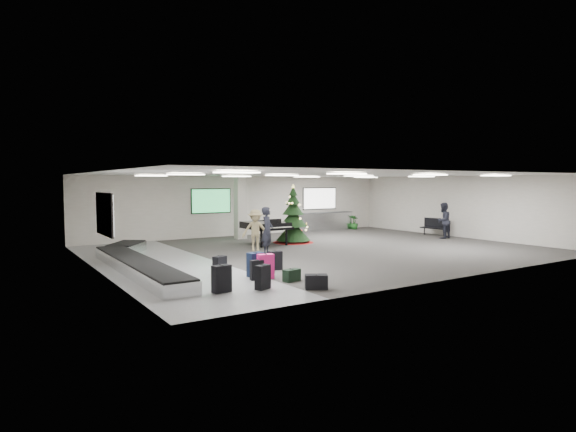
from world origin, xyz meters
TOP-DOWN VIEW (x-y plane):
  - ground at (0.00, 0.00)m, footprint 18.00×18.00m
  - room_envelope at (-0.38, 0.67)m, footprint 18.02×14.02m
  - baggage_carousel at (-7.84, -0.08)m, footprint 2.28×9.71m
  - service_counter at (5.00, 6.65)m, footprint 4.05×0.65m
  - suitcase_0 at (-5.83, -5.16)m, footprint 0.48×0.38m
  - suitcase_1 at (-5.38, -4.00)m, footprint 0.41×0.26m
  - pink_suitcase at (-5.06, -3.97)m, footprint 0.51×0.34m
  - suitcase_3 at (-4.05, -2.88)m, footprint 0.44×0.30m
  - navy_suitcase at (-5.16, -3.52)m, footprint 0.51×0.35m
  - suitcase_5 at (-6.92, -4.90)m, footprint 0.50×0.31m
  - green_duffel at (-4.60, -4.69)m, footprint 0.57×0.38m
  - suitcase_8 at (-6.03, -2.85)m, footprint 0.47×0.38m
  - black_duffel at (-4.61, -5.90)m, footprint 0.68×0.58m
  - christmas_tree at (0.39, 2.83)m, footprint 1.95×1.95m
  - grand_piano at (-1.13, 2.78)m, footprint 1.71×2.17m
  - bench at (8.46, 1.18)m, footprint 0.71×1.53m
  - traveler_a at (-2.52, 0.28)m, footprint 0.81×0.81m
  - traveler_b at (-2.46, 1.38)m, footprint 1.28×1.07m
  - traveler_bench at (7.74, 0.06)m, footprint 1.00×0.84m
  - potted_plant_left at (2.55, 5.96)m, footprint 0.53×0.56m
  - potted_plant_right at (7.04, 6.17)m, footprint 0.62×0.62m

SIDE VIEW (x-z plane):
  - ground at x=0.00m, z-range 0.00..0.00m
  - green_duffel at x=-4.60m, z-range -0.01..0.36m
  - black_duffel at x=-4.61m, z-range -0.01..0.40m
  - baggage_carousel at x=-7.84m, z-range 0.00..0.43m
  - suitcase_1 at x=-5.38m, z-range -0.01..0.60m
  - suitcase_8 at x=-6.03m, z-range -0.01..0.62m
  - suitcase_3 at x=-4.05m, z-range -0.01..0.63m
  - suitcase_0 at x=-5.83m, z-range -0.01..0.66m
  - suitcase_5 at x=-6.92m, z-range -0.01..0.73m
  - navy_suitcase at x=-5.16m, z-range -0.01..0.75m
  - pink_suitcase at x=-5.06m, z-range -0.01..0.75m
  - potted_plant_left at x=2.55m, z-range 0.00..0.79m
  - potted_plant_right at x=7.04m, z-range 0.00..0.87m
  - bench at x=8.46m, z-range 0.06..0.99m
  - service_counter at x=5.00m, z-range 0.01..1.09m
  - traveler_b at x=-2.46m, z-range 0.00..1.73m
  - grand_piano at x=-1.13m, z-range 0.26..1.50m
  - traveler_bench at x=7.74m, z-range 0.00..1.83m
  - traveler_a at x=-2.52m, z-range 0.00..1.89m
  - christmas_tree at x=0.39m, z-range -0.44..2.35m
  - room_envelope at x=-0.38m, z-range 0.73..3.94m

